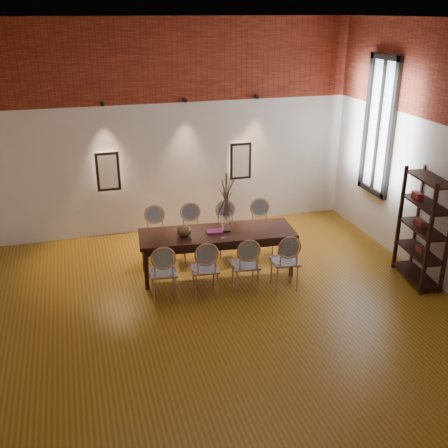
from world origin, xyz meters
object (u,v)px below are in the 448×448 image
object	(u,v)px
dining_table	(217,253)
chair_far_b	(192,233)
chair_far_a	(156,236)
shelving_rack	(423,229)
chair_near_c	(245,265)
bowl	(184,231)
book	(215,232)
chair_far_c	(228,230)
chair_near_b	(205,268)
chair_near_a	(163,272)
chair_far_d	(262,228)
vase	(226,223)
chair_near_d	(285,261)

from	to	relation	value
dining_table	chair_far_b	distance (m)	0.76
chair_far_a	shelving_rack	distance (m)	4.39
chair_near_c	bowl	bearing A→B (deg)	143.46
chair_near_c	book	xyz separation A→B (m)	(-0.29, 0.71, 0.30)
dining_table	chair_far_a	distance (m)	1.17
book	chair_far_c	bearing A→B (deg)	57.38
dining_table	chair_near_b	bearing A→B (deg)	-114.71
chair_near_b	chair_far_b	size ratio (longest dim) A/B	1.00
dining_table	chair_near_c	distance (m)	0.76
chair_near_a	chair_far_a	world-z (taller)	same
chair_far_d	shelving_rack	distance (m)	2.71
vase	bowl	bearing A→B (deg)	178.82
chair_far_c	bowl	xyz separation A→B (m)	(-0.92, -0.65, 0.37)
chair_near_b	chair_near_d	size ratio (longest dim) A/B	1.00
dining_table	chair_near_d	xyz separation A→B (m)	(0.88, -0.77, 0.09)
chair_far_a	bowl	xyz separation A→B (m)	(0.33, -0.77, 0.37)
chair_far_c	shelving_rack	bearing A→B (deg)	151.76
chair_far_d	dining_table	bearing A→B (deg)	35.92
chair_near_a	chair_near_b	size ratio (longest dim) A/B	1.00
chair_near_b	chair_near_d	distance (m)	1.26
book	shelving_rack	distance (m)	3.30
chair_far_c	chair_near_b	bearing A→B (deg)	65.29
chair_near_b	chair_far_a	bearing A→B (deg)	114.71
chair_near_b	bowl	size ratio (longest dim) A/B	3.92
chair_near_d	vase	bearing A→B (deg)	139.26
vase	shelving_rack	size ratio (longest dim) A/B	0.17
chair_far_b	shelving_rack	xyz separation A→B (m)	(3.31, -1.84, 0.43)
dining_table	chair_near_a	xyz separation A→B (m)	(-1.01, -0.60, 0.09)
chair_far_b	book	xyz separation A→B (m)	(0.21, -0.71, 0.30)
bowl	book	xyz separation A→B (m)	(0.50, -0.00, -0.07)
dining_table	book	xyz separation A→B (m)	(-0.04, -0.00, 0.39)
chair_far_d	chair_near_a	bearing A→B (deg)	35.92
chair_far_a	dining_table	bearing A→B (deg)	144.08
chair_far_c	dining_table	bearing A→B (deg)	65.29
chair_far_c	shelving_rack	world-z (taller)	shelving_rack
vase	chair_far_d	bearing A→B (deg)	35.43
chair_far_a	shelving_rack	size ratio (longest dim) A/B	0.52
chair_near_c	chair_near_d	xyz separation A→B (m)	(0.63, -0.06, 0.00)
book	chair_near_d	bearing A→B (deg)	-39.79
chair_near_b	bowl	bearing A→B (deg)	109.64
chair_near_a	chair_far_c	distance (m)	1.86
chair_far_c	chair_far_d	distance (m)	0.63
chair_far_a	chair_far_b	distance (m)	0.63
chair_far_d	book	size ratio (longest dim) A/B	3.62
chair_near_b	chair_near_d	world-z (taller)	same
bowl	vase	bearing A→B (deg)	-1.18
chair_far_d	bowl	distance (m)	1.70
chair_near_a	chair_far_b	world-z (taller)	same
chair_near_b	chair_near_c	distance (m)	0.63
chair_far_a	book	distance (m)	1.18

